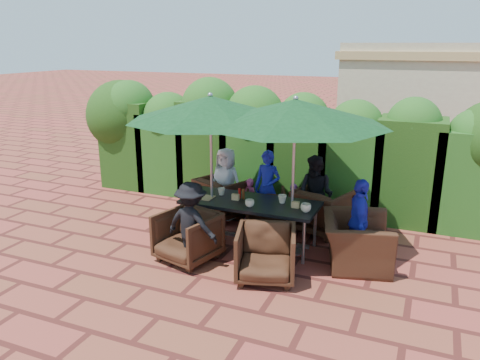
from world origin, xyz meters
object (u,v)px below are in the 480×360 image
at_px(umbrella_left, 210,108).
at_px(chair_near_right, 266,251).
at_px(chair_far_right, 322,208).
at_px(chair_near_left, 187,234).
at_px(chair_end_right, 357,234).
at_px(chair_far_left, 223,195).
at_px(chair_far_mid, 266,205).
at_px(dining_table, 250,206).
at_px(umbrella_right, 295,112).

xyz_separation_m(umbrella_left, chair_near_right, (1.29, -0.94, -1.80)).
xyz_separation_m(chair_far_right, chair_near_left, (-1.63, -1.89, -0.02)).
relative_size(chair_near_left, chair_end_right, 0.75).
relative_size(umbrella_left, chair_near_right, 3.20).
bearing_deg(chair_far_left, chair_near_right, 152.29).
bearing_deg(chair_near_left, chair_far_left, 113.37).
bearing_deg(chair_far_right, chair_far_left, 18.50).
relative_size(chair_far_left, chair_far_mid, 1.18).
relative_size(dining_table, umbrella_left, 0.83).
bearing_deg(chair_end_right, chair_near_right, 116.72).
relative_size(umbrella_left, chair_far_right, 3.07).
xyz_separation_m(dining_table, umbrella_right, (0.69, 0.03, 1.54)).
height_order(umbrella_right, chair_far_mid, umbrella_right).
bearing_deg(chair_far_right, dining_table, 64.62).
xyz_separation_m(dining_table, chair_near_left, (-0.66, -0.90, -0.26)).
bearing_deg(dining_table, umbrella_left, -175.16).
relative_size(umbrella_left, umbrella_right, 0.94).
bearing_deg(chair_far_mid, chair_far_left, -24.03).
distance_m(dining_table, chair_end_right, 1.73).
relative_size(chair_far_left, chair_far_right, 0.98).
xyz_separation_m(dining_table, chair_end_right, (1.72, -0.05, -0.19)).
bearing_deg(umbrella_right, dining_table, -177.54).
relative_size(chair_far_left, chair_near_left, 1.02).
bearing_deg(chair_far_right, umbrella_left, 51.74).
bearing_deg(chair_far_right, umbrella_right, 93.19).
distance_m(chair_far_left, chair_near_right, 2.55).
bearing_deg(chair_far_right, chair_near_left, 68.07).
relative_size(umbrella_right, chair_far_right, 3.25).
distance_m(chair_far_mid, chair_near_right, 2.08).
relative_size(umbrella_left, chair_far_mid, 3.68).
xyz_separation_m(chair_far_mid, chair_near_left, (-0.59, -1.85, 0.06)).
relative_size(dining_table, chair_near_right, 2.65).
bearing_deg(chair_end_right, chair_far_left, 54.09).
height_order(umbrella_left, chair_far_left, umbrella_left).
relative_size(chair_near_right, chair_end_right, 0.74).
relative_size(umbrella_right, chair_near_right, 3.39).
bearing_deg(chair_near_right, chair_far_left, 112.02).
bearing_deg(chair_far_left, umbrella_left, 129.71).
relative_size(chair_far_right, chair_near_left, 1.04).
bearing_deg(chair_near_right, chair_far_right, 64.20).
bearing_deg(umbrella_right, chair_far_mid, 129.47).
distance_m(umbrella_right, chair_far_mid, 2.21).
relative_size(chair_far_right, chair_end_right, 0.78).
distance_m(chair_far_mid, chair_end_right, 2.06).
bearing_deg(umbrella_right, chair_end_right, -4.42).
bearing_deg(chair_far_right, chair_end_right, 144.89).
relative_size(umbrella_right, chair_far_left, 3.31).
height_order(chair_far_right, chair_near_left, chair_far_right).
relative_size(chair_far_mid, chair_far_right, 0.83).
distance_m(chair_near_left, chair_near_right, 1.30).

